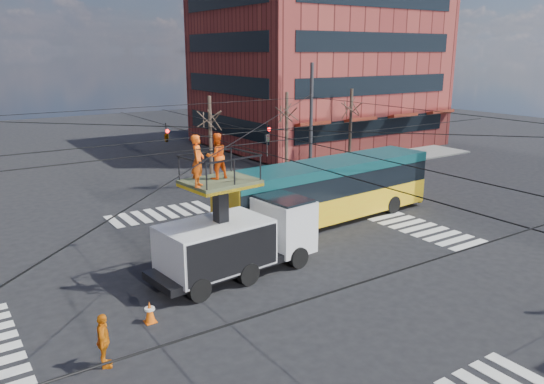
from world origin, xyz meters
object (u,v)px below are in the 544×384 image
at_px(city_bus, 328,190).
at_px(flagger, 315,209).
at_px(utility_truck, 238,227).
at_px(traffic_cone, 150,312).
at_px(worker_ground, 103,341).

bearing_deg(city_bus, flagger, -161.00).
distance_m(utility_truck, flagger, 6.72).
bearing_deg(traffic_cone, utility_truck, 22.87).
bearing_deg(flagger, city_bus, 81.75).
xyz_separation_m(utility_truck, city_bus, (7.32, 3.25, -0.24)).
bearing_deg(utility_truck, worker_ground, -156.57).
height_order(traffic_cone, worker_ground, worker_ground).
bearing_deg(utility_truck, traffic_cone, -162.92).
relative_size(utility_truck, city_bus, 0.55).
distance_m(traffic_cone, worker_ground, 2.70).
xyz_separation_m(utility_truck, worker_ground, (-6.53, -3.65, -1.15)).
distance_m(utility_truck, traffic_cone, 5.15).
xyz_separation_m(traffic_cone, flagger, (10.58, 4.63, 0.64)).
relative_size(utility_truck, flagger, 3.53).
bearing_deg(utility_truck, city_bus, 18.17).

